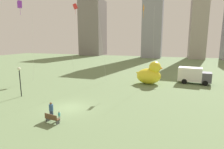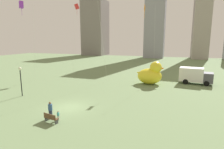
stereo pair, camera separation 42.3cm
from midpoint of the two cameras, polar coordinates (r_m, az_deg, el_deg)
name	(u,v)px [view 2 (the right image)]	position (r m, az deg, el deg)	size (l,w,h in m)	color
ground_plane	(70,107)	(22.36, -12.34, -9.81)	(140.00, 140.00, 0.00)	#6A8256
park_bench	(51,118)	(18.84, -17.66, -12.54)	(1.55, 0.70, 0.90)	brown
person_adult	(50,109)	(19.66, -17.78, -10.09)	(0.41, 0.41, 1.69)	#38476B
person_child	(58,115)	(19.17, -15.55, -11.92)	(0.22, 0.22, 0.90)	silver
giant_inflatable_duck	(151,74)	(33.36, 12.10, 0.03)	(4.85, 3.11, 4.02)	yellow
lamppost	(20,75)	(28.18, -25.87, -0.04)	(0.42, 0.42, 4.06)	black
box_truck	(195,76)	(35.98, 24.37, -0.37)	(5.66, 2.93, 2.85)	white
city_skyline	(147,20)	(86.56, 10.86, 16.04)	(68.51, 15.35, 38.76)	gray
kite_purple	(21,5)	(36.42, -25.69, 18.57)	(2.71, 2.73, 14.08)	silver
kite_red	(77,7)	(44.98, -10.47, 19.65)	(1.49, 1.85, 15.66)	silver
kite_orange	(146,12)	(34.68, 10.62, 18.28)	(2.24, 3.84, 13.74)	silver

